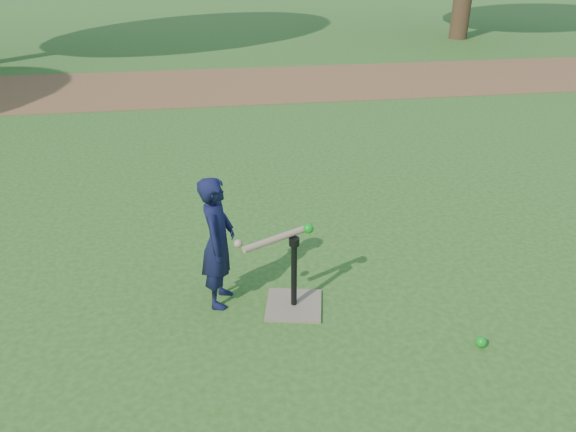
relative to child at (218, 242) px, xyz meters
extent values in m
plane|color=#285116|center=(0.70, -0.32, -0.53)|extent=(80.00, 80.00, 0.00)
cube|color=brown|center=(0.70, 7.18, -0.53)|extent=(24.00, 3.00, 0.01)
imported|color=black|center=(0.00, 0.00, 0.00)|extent=(0.34, 0.44, 1.07)
sphere|color=#0D9016|center=(1.80, -0.85, -0.49)|extent=(0.08, 0.08, 0.08)
cube|color=#7C684F|center=(0.56, -0.17, -0.52)|extent=(0.51, 0.51, 0.02)
cylinder|color=black|center=(0.56, -0.17, -0.23)|extent=(0.05, 0.05, 0.55)
cylinder|color=black|center=(0.56, -0.17, 0.05)|extent=(0.08, 0.08, 0.06)
cylinder|color=#A77F61|center=(0.44, -0.19, 0.10)|extent=(0.56, 0.32, 0.05)
sphere|color=#A77F61|center=(0.14, -0.23, 0.10)|extent=(0.06, 0.06, 0.06)
sphere|color=#0D9016|center=(0.68, -0.10, 0.12)|extent=(0.08, 0.08, 0.08)
camera|label=1|loc=(-0.04, -3.75, 2.09)|focal=35.00mm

